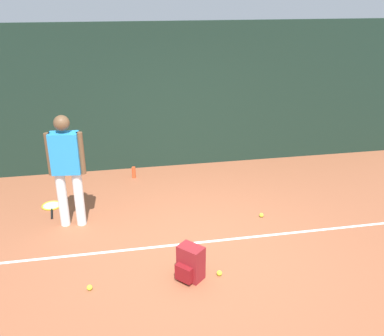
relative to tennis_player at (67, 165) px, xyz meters
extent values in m
plane|color=#9E5638|center=(1.72, -0.91, -0.97)|extent=(12.00, 12.00, 0.00)
cube|color=#192D23|center=(1.72, 2.09, 0.42)|extent=(10.00, 0.10, 2.77)
cube|color=white|center=(1.72, -0.85, -0.96)|extent=(9.00, 0.05, 0.00)
cylinder|color=white|center=(0.12, -0.01, -0.54)|extent=(0.14, 0.14, 0.85)
cylinder|color=white|center=(-0.12, 0.01, -0.54)|extent=(0.14, 0.14, 0.85)
cube|color=#268CD8|center=(0.00, 0.00, 0.18)|extent=(0.42, 0.26, 0.60)
sphere|color=brown|center=(0.00, 0.00, 0.62)|extent=(0.22, 0.22, 0.22)
cylinder|color=brown|center=(0.22, -0.02, 0.17)|extent=(0.09, 0.09, 0.62)
cylinder|color=brown|center=(-0.22, 0.02, 0.17)|extent=(0.09, 0.09, 0.62)
cylinder|color=black|center=(-0.36, 0.37, -0.95)|extent=(0.07, 0.30, 0.03)
torus|color=gold|center=(-0.40, 0.66, -0.95)|extent=(0.36, 0.36, 0.02)
cylinder|color=#B2B2B2|center=(-0.40, 0.66, -0.95)|extent=(0.31, 0.31, 0.00)
cube|color=maroon|center=(1.50, -1.59, -0.75)|extent=(0.35, 0.36, 0.44)
cube|color=maroon|center=(1.40, -1.69, -0.83)|extent=(0.21, 0.22, 0.20)
sphere|color=#CCE033|center=(-0.27, 1.45, -0.93)|extent=(0.07, 0.07, 0.07)
sphere|color=#CCE033|center=(0.29, -1.61, -0.93)|extent=(0.07, 0.07, 0.07)
sphere|color=#CCE033|center=(1.86, -1.62, -0.93)|extent=(0.07, 0.07, 0.07)
sphere|color=#CCE033|center=(2.86, -0.32, -0.93)|extent=(0.07, 0.07, 0.07)
cylinder|color=#D84C26|center=(1.00, 1.57, -0.86)|extent=(0.07, 0.07, 0.22)
camera|label=1|loc=(0.72, -5.80, 2.29)|focal=39.54mm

